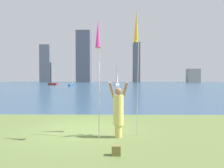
# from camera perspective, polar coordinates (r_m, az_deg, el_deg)

# --- Properties ---
(ground) EXTENTS (120.00, 138.00, 0.12)m
(ground) POSITION_cam_1_polar(r_m,az_deg,el_deg) (59.39, -0.46, -0.46)
(ground) COLOR #5B7038
(person) EXTENTS (0.68, 0.50, 1.85)m
(person) POSITION_cam_1_polar(r_m,az_deg,el_deg) (7.26, 1.70, -6.85)
(person) COLOR #D8CC66
(person) RESTS_ON ground
(kite_flag_left) EXTENTS (0.16, 0.80, 3.84)m
(kite_flag_left) POSITION_cam_1_polar(r_m,az_deg,el_deg) (6.95, -3.65, 12.15)
(kite_flag_left) COLOR #B2B2B7
(kite_flag_left) RESTS_ON ground
(kite_flag_right) EXTENTS (0.16, 0.87, 4.38)m
(kite_flag_right) POSITION_cam_1_polar(r_m,az_deg,el_deg) (7.92, 6.44, 14.05)
(kite_flag_right) COLOR #B2B2B7
(kite_flag_right) RESTS_ON ground
(bag) EXTENTS (0.23, 0.17, 0.25)m
(bag) POSITION_cam_1_polar(r_m,az_deg,el_deg) (5.79, 1.10, -17.02)
(bag) COLOR olive
(bag) RESTS_ON ground
(sailboat_6) EXTENTS (1.54, 3.06, 5.05)m
(sailboat_6) POSITION_cam_1_polar(r_m,az_deg,el_deg) (55.69, -10.41, -0.16)
(sailboat_6) COLOR #2D6084
(sailboat_6) RESTS_ON ground
(sailboat_7) EXTENTS (1.44, 1.61, 5.38)m
(sailboat_7) POSITION_cam_1_polar(r_m,az_deg,el_deg) (59.93, 1.32, 1.27)
(sailboat_7) COLOR silver
(sailboat_7) RESTS_ON ground
(sailboat_8) EXTENTS (3.06, 2.07, 4.68)m
(sailboat_8) POSITION_cam_1_polar(r_m,az_deg,el_deg) (64.30, -15.26, 0.03)
(sailboat_8) COLOR maroon
(sailboat_8) RESTS_ON ground
(skyline_tower_0) EXTENTS (4.92, 3.19, 18.20)m
(skyline_tower_0) POSITION_cam_1_polar(r_m,az_deg,el_deg) (110.69, -17.08, 5.13)
(skyline_tower_0) COLOR slate
(skyline_tower_0) RESTS_ON ground
(skyline_tower_1) EXTENTS (6.75, 7.65, 24.96)m
(skyline_tower_1) POSITION_cam_1_polar(r_m,az_deg,el_deg) (108.42, -7.40, 7.05)
(skyline_tower_1) COLOR #565B66
(skyline_tower_1) RESTS_ON ground
(skyline_tower_2) EXTENTS (3.05, 7.26, 19.38)m
(skyline_tower_2) POSITION_cam_1_polar(r_m,az_deg,el_deg) (107.93, 6.40, 5.59)
(skyline_tower_2) COLOR #565B66
(skyline_tower_2) RESTS_ON ground
(skyline_tower_3) EXTENTS (5.80, 4.26, 6.56)m
(skyline_tower_3) POSITION_cam_1_polar(r_m,az_deg,el_deg) (111.53, 20.51, 2.08)
(skyline_tower_3) COLOR gray
(skyline_tower_3) RESTS_ON ground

